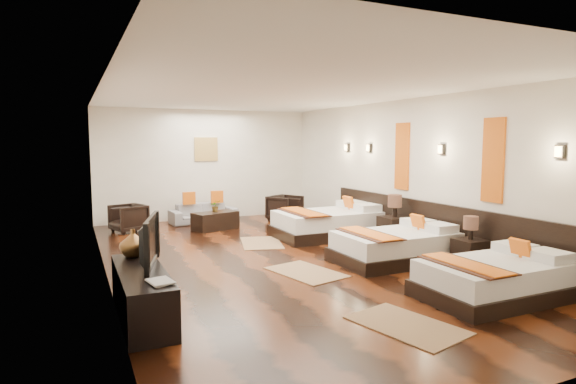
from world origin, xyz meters
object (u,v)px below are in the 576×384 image
bed_mid (396,246)px  nightstand_b (394,227)px  bed_far (329,223)px  tv_console (142,294)px  sofa (203,213)px  armchair_left (128,218)px  armchair_right (285,208)px  coffee_table (215,221)px  book (150,284)px  table_plant (215,206)px  tv (143,242)px  nightstand_a (470,250)px  figurine (133,243)px  bed_near (496,278)px

bed_mid → nightstand_b: (0.75, 1.05, 0.08)m
bed_far → tv_console: bearing=-143.1°
tv_console → sofa: tv_console is taller
tv_console → armchair_left: armchair_left is taller
tv_console → bed_mid: bearing=11.7°
sofa → armchair_right: armchair_right is taller
coffee_table → sofa: bearing=90.0°
bed_far → nightstand_b: 1.44m
bed_mid → sofa: size_ratio=1.23×
bed_far → armchair_right: bearing=90.7°
book → armchair_right: 7.27m
sofa → table_plant: size_ratio=6.27×
book → coffee_table: size_ratio=0.30×
table_plant → tv: bearing=-114.8°
tv_console → table_plant: bearing=65.4°
bed_mid → nightstand_a: (0.75, -0.86, 0.03)m
tv_console → armchair_right: armchair_right is taller
bed_far → nightstand_a: size_ratio=2.63×
armchair_left → coffee_table: (1.83, -0.48, -0.11)m
nightstand_a → nightstand_b: 1.91m
bed_mid → nightstand_b: 1.29m
armchair_right → table_plant: size_ratio=2.78×
bed_far → table_plant: (-1.91, 1.86, 0.24)m
book → nightstand_a: bearing=7.4°
book → table_plant: table_plant is taller
bed_mid → figurine: (-4.20, -0.18, 0.46)m
bed_far → figurine: size_ratio=6.33×
figurine → armchair_left: (0.43, 4.72, -0.41)m
bed_mid → figurine: figurine is taller
tv → coffee_table: tv is taller
bed_far → nightstand_b: size_ratio=2.24×
bed_near → bed_far: (0.00, 4.31, 0.04)m
bed_mid → sofa: bed_mid is taller
bed_near → bed_mid: (0.00, 2.03, 0.01)m
coffee_table → figurine: bearing=-118.0°
bed_far → coffee_table: size_ratio=2.18×
bed_mid → tv_console: bearing=-168.3°
book → armchair_left: 6.06m
nightstand_a → book: (-4.95, -0.64, 0.27)m
book → tv_console: bearing=90.0°
bed_mid → coffee_table: 4.51m
tv → coffee_table: size_ratio=1.00×
book → armchair_right: (4.17, 5.95, -0.24)m
book → tv: bearing=86.4°
bed_near → tv_console: size_ratio=1.05×
nightstand_a → armchair_left: 7.04m
figurine → table_plant: 4.90m
sofa → armchair_right: (1.91, -0.66, 0.09)m
figurine → armchair_right: (4.17, 4.63, -0.40)m
book → table_plant: (2.29, 5.64, -0.03)m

